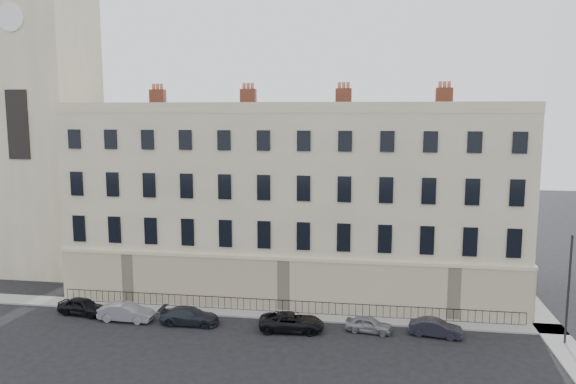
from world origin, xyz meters
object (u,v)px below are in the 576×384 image
at_px(car_d, 292,322).
at_px(car_e, 369,324).
at_px(car_b, 126,312).
at_px(car_f, 436,328).
at_px(car_c, 190,316).
at_px(car_a, 83,306).
at_px(streetlamp, 570,285).

distance_m(car_d, car_e, 5.33).
relative_size(car_b, car_f, 1.12).
bearing_deg(car_c, car_a, 84.70).
distance_m(car_c, streetlamp, 25.65).
bearing_deg(car_f, car_b, 101.06).
bearing_deg(streetlamp, car_b, -163.61).
height_order(car_d, streetlamp, streetlamp).
xyz_separation_m(car_d, streetlamp, (18.02, 0.28, 3.43)).
bearing_deg(car_e, car_a, 98.89).
bearing_deg(car_d, car_b, 85.88).
xyz_separation_m(car_c, car_e, (12.70, 0.54, -0.07)).
bearing_deg(car_d, car_e, -88.02).
distance_m(car_a, streetlamp, 34.16).
bearing_deg(car_a, car_b, -91.97).
relative_size(car_f, streetlamp, 0.48).
xyz_separation_m(car_e, streetlamp, (12.72, -0.30, 3.51)).
relative_size(car_d, car_e, 1.41).
bearing_deg(streetlamp, car_f, -165.98).
bearing_deg(car_e, streetlamp, -82.18).
height_order(car_a, car_f, car_a).
relative_size(car_a, car_e, 1.17).
bearing_deg(car_c, car_b, 89.62).
bearing_deg(car_b, streetlamp, -88.43).
bearing_deg(car_b, car_f, -87.54).
bearing_deg(car_c, car_e, -88.61).
height_order(car_d, car_e, car_d).
xyz_separation_m(car_a, car_e, (21.27, -0.10, -0.09)).
xyz_separation_m(car_b, car_f, (21.97, 0.56, -0.07)).
xyz_separation_m(car_d, car_f, (9.79, 0.54, -0.05)).
height_order(car_b, car_e, car_b).
bearing_deg(car_e, car_c, 101.59).
xyz_separation_m(car_a, car_d, (15.97, -0.67, -0.01)).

